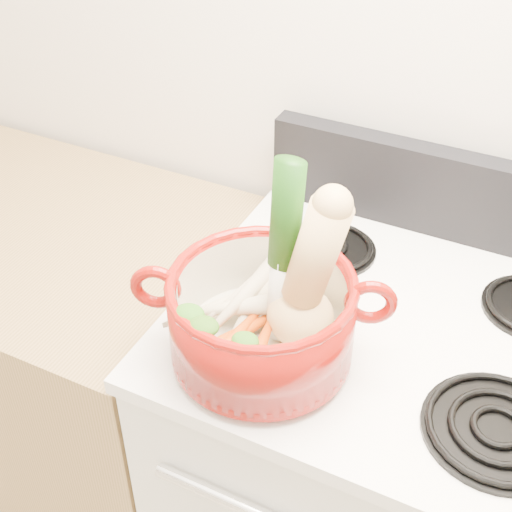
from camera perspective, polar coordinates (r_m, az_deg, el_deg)
The scene contains 22 objects.
wall_back at distance 1.37m, azimuth 18.05°, elevation 14.74°, with size 3.50×0.02×2.60m, color white.
stove_body at distance 1.63m, azimuth 9.48°, elevation -18.04°, with size 0.76×0.65×0.92m, color silver.
cooktop at distance 1.27m, azimuth 11.66°, elevation -5.94°, with size 0.78×0.67×0.03m, color white.
control_backsplash at distance 1.44m, azimuth 15.67°, elevation 4.63°, with size 0.76×0.05×0.18m, color black.
burner_front_left at distance 1.19m, azimuth 0.70°, elevation -7.21°, with size 0.22×0.22×0.02m, color black.
burner_front_right at distance 1.13m, azimuth 18.76°, elevation -12.91°, with size 0.22×0.22×0.02m, color black.
burner_back_left at distance 1.40m, azimuth 6.07°, elevation 0.68°, with size 0.17×0.17×0.02m, color black.
dutch_oven at distance 1.12m, azimuth 0.46°, elevation -4.99°, with size 0.29×0.29×0.14m, color maroon.
pot_handle_left at distance 1.11m, azimuth -8.03°, elevation -2.46°, with size 0.08×0.08×0.02m, color maroon.
pot_handle_right at distance 1.09m, azimuth 9.17°, elevation -3.67°, with size 0.08×0.08×0.02m, color maroon.
squash at distance 1.06m, azimuth 3.75°, elevation -1.34°, with size 0.11×0.11×0.27m, color #E5BA75, non-canonical shape.
leek at distance 1.06m, azimuth 2.20°, elevation 0.36°, with size 0.05×0.05×0.32m, color silver.
ginger at distance 1.19m, azimuth 3.08°, elevation -3.34°, with size 0.08×0.06×0.04m, color #CCB77D.
parsnip_0 at distance 1.17m, azimuth -0.30°, elevation -3.96°, with size 0.04×0.04×0.23m, color beige.
parsnip_1 at distance 1.16m, azimuth -2.72°, elevation -3.85°, with size 0.04×0.04×0.20m, color beige.
parsnip_2 at distance 1.17m, azimuth 0.15°, elevation -3.12°, with size 0.04×0.04×0.20m, color beige.
parsnip_3 at distance 1.14m, azimuth -2.63°, elevation -4.13°, with size 0.04×0.04×0.16m, color beige.
parsnip_4 at distance 1.18m, azimuth -0.24°, elevation -2.12°, with size 0.04×0.04×0.19m, color beige.
parsnip_5 at distance 1.15m, azimuth -0.76°, elevation -2.97°, with size 0.04×0.04×0.22m, color beige.
carrot_0 at distance 1.12m, azimuth -1.40°, elevation -6.44°, with size 0.04×0.04×0.18m, color #DD470B.
carrot_1 at distance 1.11m, azimuth -1.85°, elevation -6.83°, with size 0.04×0.04×0.17m, color #D5570A.
carrot_2 at distance 1.09m, azimuth 0.36°, elevation -7.39°, with size 0.03×0.03×0.16m, color red.
Camera 1 is at (0.17, 0.48, 1.80)m, focal length 50.00 mm.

